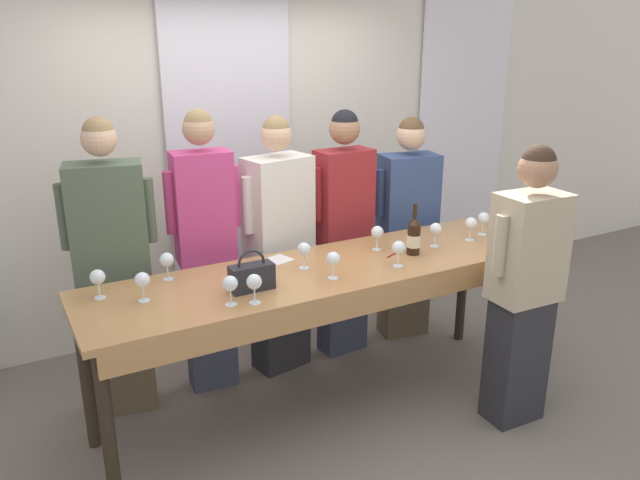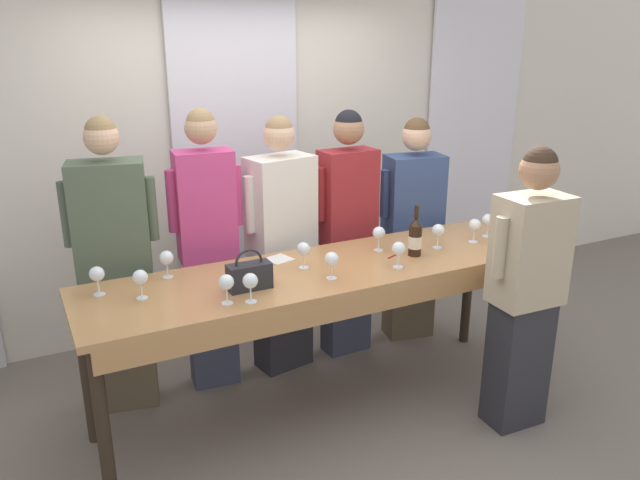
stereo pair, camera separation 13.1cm
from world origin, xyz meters
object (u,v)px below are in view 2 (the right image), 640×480
Objects in this scene: wine_glass_front_left at (97,275)px; wine_glass_center_left at (303,250)px; wine_glass_front_mid at (488,220)px; guest_cream_sweater at (281,246)px; wine_glass_back_right at (140,278)px; guest_pink_top at (208,248)px; host_pouring at (526,289)px; guest_olive_jacket at (116,267)px; wine_glass_center_mid at (475,226)px; wine_glass_by_handbag at (250,281)px; tasting_bar at (328,285)px; guest_navy_coat at (412,228)px; guest_striped_shirt at (347,231)px; wine_bottle at (415,237)px; wine_glass_back_left at (399,249)px; handbag at (249,275)px; wine_glass_center_right at (167,258)px; wine_glass_front_right at (226,283)px; wine_glass_back_mid at (332,259)px; wine_glass_by_bottle at (438,231)px; wine_glass_near_host at (379,234)px.

wine_glass_center_left is (1.14, -0.13, -0.00)m from wine_glass_front_left.
guest_cream_sweater is at bearing 155.32° from wine_glass_front_mid.
guest_pink_top reaches higher than wine_glass_back_right.
wine_glass_center_left is 0.09× the size of host_pouring.
guest_olive_jacket reaches higher than wine_glass_center_left.
wine_glass_back_right is (-2.17, 0.06, 0.00)m from wine_glass_center_mid.
wine_glass_front_mid is at bearing 17.97° from wine_glass_center_mid.
wine_glass_center_left and wine_glass_by_handbag have the same top height.
wine_glass_by_handbag is at bearing 165.77° from host_pouring.
tasting_bar is at bearing -88.20° from guest_cream_sweater.
wine_glass_by_handbag is (0.49, -0.30, 0.00)m from wine_glass_back_right.
wine_glass_front_mid is 0.09× the size of guest_navy_coat.
wine_glass_center_left and wine_glass_center_mid have the same top height.
wine_glass_by_handbag is at bearing -157.75° from tasting_bar.
guest_olive_jacket is at bearing 180.00° from guest_striped_shirt.
guest_striped_shirt reaches higher than wine_bottle.
wine_glass_front_left and wine_glass_center_mid have the same top height.
wine_glass_back_left is (1.65, -0.38, 0.00)m from wine_glass_front_left.
handbag is at bearing -88.84° from guest_pink_top.
wine_glass_center_mid is 1.00× the size of wine_glass_center_right.
guest_striped_shirt is at bearing 42.58° from wine_glass_center_left.
wine_bottle is 2.05× the size of wine_glass_front_right.
handbag is at bearing 171.19° from wine_glass_back_mid.
guest_olive_jacket reaches higher than guest_navy_coat.
guest_striped_shirt is at bearing -0.00° from guest_olive_jacket.
wine_glass_by_bottle is (2.07, -0.20, 0.00)m from wine_glass_front_left.
wine_glass_center_left is at bearing -100.06° from guest_cream_sweater.
wine_glass_center_left is (-0.72, 0.11, -0.00)m from wine_bottle.
wine_glass_by_bottle is at bearing 23.17° from wine_glass_back_left.
wine_glass_center_mid is 0.09× the size of guest_pink_top.
wine_glass_front_left is at bearing -149.77° from guest_pink_top.
guest_olive_jacket is (0.15, 0.43, -0.13)m from wine_glass_front_left.
guest_cream_sweater is at bearing -0.00° from guest_olive_jacket.
wine_glass_front_mid is 1.00× the size of wine_glass_center_mid.
wine_glass_back_right is at bearing -132.89° from guest_pink_top.
host_pouring reaches higher than wine_glass_back_right.
wine_glass_by_bottle is (-0.45, -0.04, 0.00)m from wine_glass_front_mid.
wine_bottle reaches higher than wine_glass_front_mid.
wine_glass_back_mid is at bearing 177.12° from wine_glass_back_left.
wine_glass_front_right is (-0.17, -0.13, 0.04)m from handbag.
guest_cream_sweater is (1.24, 0.43, -0.16)m from wine_glass_front_left.
wine_glass_center_mid is (0.50, 0.04, -0.00)m from wine_bottle.
wine_glass_center_mid is at bearing -1.60° from wine_glass_back_right.
wine_glass_front_left is 2.08m from wine_glass_by_bottle.
guest_striped_shirt reaches higher than wine_glass_near_host.
wine_glass_center_mid and wine_glass_center_right have the same top height.
wine_glass_front_left is at bearing 159.03° from handbag.
wine_glass_back_left is 0.82m from guest_striped_shirt.
wine_glass_back_mid is at bearing -144.63° from guest_navy_coat.
wine_glass_back_mid and wine_glass_back_right have the same top height.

